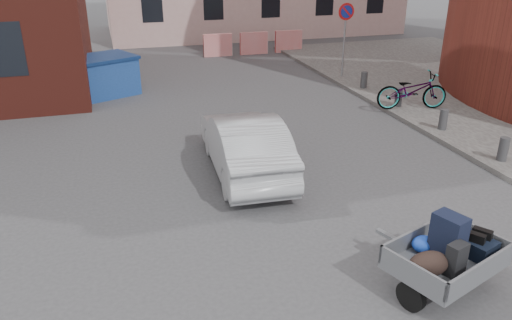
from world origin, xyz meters
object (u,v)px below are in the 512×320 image
object	(u,v)px
trailer	(446,255)
silver_car	(245,144)
dumpster	(88,78)
bicycle	(412,91)

from	to	relation	value
trailer	silver_car	bearing A→B (deg)	88.91
dumpster	bicycle	distance (m)	10.26
trailer	bicycle	bearing A→B (deg)	40.76
trailer	dumpster	bearing A→B (deg)	92.96
trailer	dumpster	world-z (taller)	dumpster
dumpster	bicycle	world-z (taller)	dumpster
dumpster	bicycle	bearing A→B (deg)	-50.26
dumpster	silver_car	size ratio (longest dim) A/B	0.87
trailer	silver_car	world-z (taller)	silver_car
bicycle	silver_car	bearing A→B (deg)	126.67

